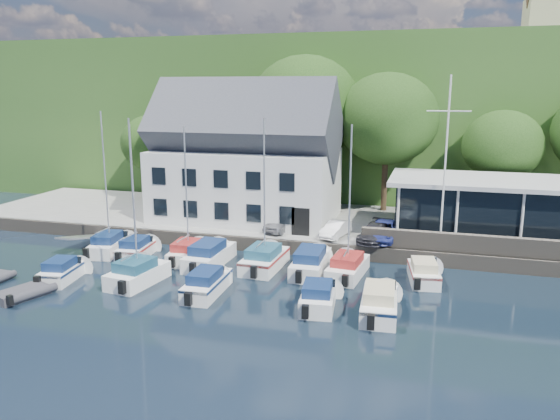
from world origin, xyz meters
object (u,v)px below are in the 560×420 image
Objects in this scene: boat_r1_0 at (106,191)px; boat_r2_3 at (318,295)px; club_pavilion at (485,208)px; car_dgrey at (375,232)px; harbor_building at (246,164)px; boat_r1_6 at (350,207)px; dinghy_1 at (21,292)px; boat_r1_4 at (264,197)px; car_blue at (384,230)px; boat_r2_1 at (134,206)px; boat_r1_1 at (134,197)px; boat_r1_5 at (311,260)px; boat_r1_2 at (187,198)px; car_silver at (283,222)px; boat_r1_7 at (424,270)px; flagpole at (445,164)px; boat_r2_2 at (207,281)px; boat_r2_4 at (380,299)px; boat_r1_3 at (210,253)px; car_white at (336,229)px; boat_r2_0 at (62,269)px.

boat_r1_0 reaches higher than boat_r2_3.
car_dgrey is (-7.25, -3.47, -1.44)m from club_pavilion.
harbor_building is 2.80× the size of boat_r2_3.
car_dgrey is 5.63m from boat_r1_6.
dinghy_1 is (-15.93, -3.21, -0.35)m from boat_r2_3.
harbor_building is at bearing 118.30° from boat_r1_4.
boat_r2_1 reaches higher than car_blue.
boat_r1_5 is (12.15, 0.16, -3.37)m from boat_r1_1.
boat_r1_2 is 5.38m from boat_r1_4.
car_silver is at bearing 67.82° from boat_r2_1.
boat_r1_2 is 15.60m from boat_r1_7.
flagpole is 7.15m from boat_r1_7.
boat_r1_6 is at bearing 75.78° from boat_r2_3.
boat_r2_2 is 0.92× the size of boat_r2_4.
boat_r1_4 is 3.00× the size of dinghy_1.
boat_r2_2 is at bearing -67.36° from boat_r1_3.
dinghy_1 is (-24.98, -16.81, -2.69)m from club_pavilion.
car_white is 0.66× the size of boat_r2_3.
car_dgrey is 10.33m from boat_r2_3.
boat_r1_7 is 1.00× the size of boat_r2_3.
car_blue is 0.45× the size of boat_r1_4.
boat_r1_2 is 1.20× the size of boat_r1_5.
boat_r1_2 is at bearing -113.00° from car_silver.
car_silver is 6.51m from boat_r1_5.
club_pavilion is 4.25× the size of dinghy_1.
boat_r2_4 is (3.18, 0.10, 0.06)m from boat_r2_3.
boat_r1_0 reaches higher than boat_r2_4.
harbor_building reaches higher than car_white.
car_white is 16.10m from boat_r1_0.
boat_r1_6 is (-8.34, -8.27, 1.27)m from club_pavilion.
boat_r1_6 is at bearing 2.77° from boat_r1_4.
boat_r1_1 is 19.32m from boat_r1_7.
boat_r1_3 is 6.50m from boat_r2_1.
boat_r1_3 is at bearing -178.54° from boat_r1_5.
car_white is 0.82× the size of car_blue.
boat_r1_7 is at bearing 3.37° from boat_r1_3.
car_white is 14.36m from boat_r2_1.
flagpole is (3.76, -0.98, 4.83)m from car_blue.
car_blue is 0.81× the size of boat_r2_3.
boat_r1_0 is 0.94× the size of boat_r2_1.
boat_r1_5 is 1.47× the size of boat_r2_0.
car_dgrey is 20.23m from boat_r2_0.
boat_r1_7 is (-3.84, -8.01, -2.36)m from club_pavilion.
car_dgrey is at bearing 56.16° from dinghy_1.
boat_r1_4 is at bearing -157.97° from flagpole.
flagpole reaches higher than club_pavilion.
boat_r1_1 is at bearing -160.02° from club_pavilion.
car_dgrey is 0.50× the size of boat_r1_1.
boat_r2_1 is (-0.99, -4.82, 0.43)m from boat_r1_2.
car_dgrey is at bearing -154.45° from club_pavilion.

